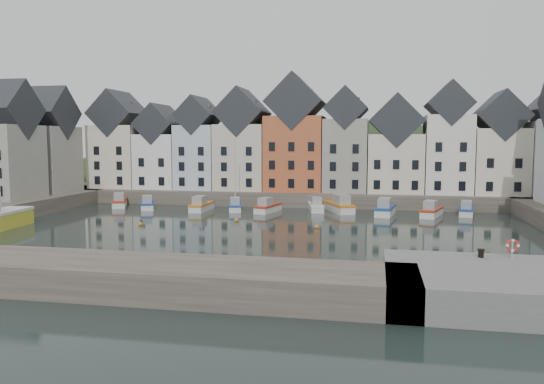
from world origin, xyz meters
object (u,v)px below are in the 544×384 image
(mooring_bollard, at_px, (481,253))
(life_ring_post, at_px, (512,246))
(boat_a, at_px, (120,202))
(boat_d, at_px, (235,206))

(mooring_bollard, relative_size, life_ring_post, 0.43)
(boat_a, bearing_deg, life_ring_post, -61.21)
(boat_a, distance_m, boat_d, 17.88)
(boat_a, height_order, boat_d, boat_d)
(boat_a, height_order, life_ring_post, life_ring_post)
(boat_d, relative_size, mooring_bollard, 18.62)
(boat_a, bearing_deg, boat_d, -27.06)
(boat_a, distance_m, mooring_bollard, 56.13)
(boat_a, relative_size, life_ring_post, 4.79)
(mooring_bollard, bearing_deg, boat_d, 127.37)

